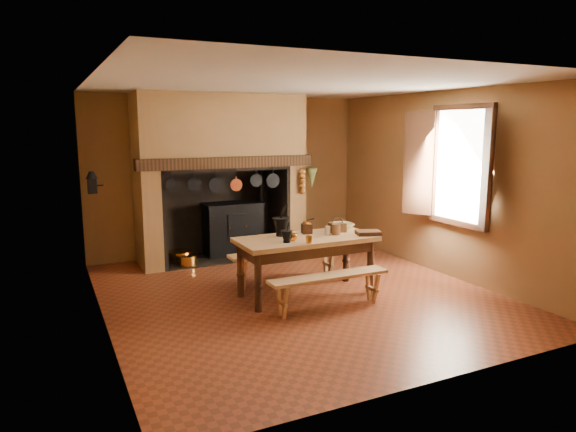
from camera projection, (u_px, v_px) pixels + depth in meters
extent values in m
plane|color=brown|center=(297.00, 293.00, 7.05)|extent=(5.50, 5.50, 0.00)
plane|color=silver|center=(297.00, 84.00, 6.56)|extent=(5.50, 5.50, 0.00)
cube|color=brown|center=(229.00, 175.00, 9.25)|extent=(5.00, 0.02, 2.80)
cube|color=brown|center=(98.00, 205.00, 5.74)|extent=(0.02, 5.50, 2.80)
cube|color=brown|center=(442.00, 183.00, 7.87)|extent=(0.02, 5.50, 2.80)
cube|color=brown|center=(441.00, 230.00, 4.36)|extent=(5.00, 0.02, 2.80)
cube|color=brown|center=(146.00, 181.00, 8.19)|extent=(0.30, 0.90, 2.80)
cube|color=brown|center=(287.00, 175.00, 9.25)|extent=(0.30, 0.90, 2.80)
cube|color=brown|center=(220.00, 130.00, 8.58)|extent=(2.20, 0.90, 1.20)
cube|color=#321A0E|center=(228.00, 162.00, 8.32)|extent=(2.95, 0.22, 0.18)
cube|color=black|center=(214.00, 209.00, 9.20)|extent=(2.20, 0.06, 1.60)
cube|color=black|center=(223.00, 257.00, 8.96)|extent=(2.20, 0.90, 0.02)
cube|color=black|center=(233.00, 230.00, 9.12)|extent=(1.00, 0.50, 0.90)
cube|color=black|center=(233.00, 204.00, 9.03)|extent=(1.04, 0.54, 0.04)
cube|color=black|center=(238.00, 227.00, 8.88)|extent=(0.35, 0.02, 0.45)
cylinder|color=black|center=(261.00, 184.00, 9.22)|extent=(0.10, 0.10, 0.70)
cylinder|color=#C9822E|center=(230.00, 228.00, 8.79)|extent=(0.03, 0.03, 0.03)
cylinder|color=#C9822E|center=(246.00, 226.00, 8.92)|extent=(0.03, 0.03, 0.03)
cylinder|color=#C9822E|center=(180.00, 257.00, 8.63)|extent=(0.40, 0.40, 0.20)
cylinder|color=#C9822E|center=(187.00, 260.00, 8.43)|extent=(0.34, 0.34, 0.18)
cube|color=black|center=(167.00, 258.00, 8.63)|extent=(0.18, 0.18, 0.16)
cone|color=#525F2D|center=(312.00, 178.00, 8.90)|extent=(0.20, 0.20, 0.35)
cube|color=white|center=(462.00, 166.00, 7.45)|extent=(0.02, 1.00, 1.60)
cube|color=#391C12|center=(464.00, 107.00, 7.30)|extent=(0.08, 1.16, 0.08)
cube|color=#391C12|center=(457.00, 223.00, 7.59)|extent=(0.08, 1.16, 0.08)
cube|color=#391C12|center=(486.00, 170.00, 6.75)|extent=(0.29, 0.39, 1.60)
cube|color=#391C12|center=(418.00, 163.00, 7.96)|extent=(0.29, 0.39, 1.60)
cube|color=black|center=(92.00, 186.00, 7.14)|extent=(0.12, 0.12, 0.22)
cone|color=black|center=(91.00, 175.00, 7.12)|extent=(0.16, 0.16, 0.10)
cylinder|color=black|center=(99.00, 185.00, 7.18)|extent=(0.12, 0.02, 0.02)
cube|color=tan|center=(306.00, 239.00, 6.86)|extent=(1.86, 0.83, 0.06)
cube|color=#391C12|center=(306.00, 247.00, 6.88)|extent=(1.74, 0.70, 0.14)
cylinder|color=#391C12|center=(258.00, 283.00, 6.30)|extent=(0.09, 0.09, 0.74)
cylinder|color=#391C12|center=(370.00, 267.00, 7.00)|extent=(0.09, 0.09, 0.74)
cylinder|color=#391C12|center=(241.00, 270.00, 6.85)|extent=(0.09, 0.09, 0.74)
cylinder|color=#391C12|center=(346.00, 257.00, 7.56)|extent=(0.09, 0.09, 0.74)
cube|color=tan|center=(329.00, 276.00, 6.37)|extent=(1.59, 0.28, 0.04)
cube|color=tan|center=(286.00, 252.00, 7.46)|extent=(1.72, 0.30, 0.04)
cylinder|color=black|center=(281.00, 234.00, 6.92)|extent=(0.14, 0.14, 0.04)
cone|color=black|center=(281.00, 225.00, 6.90)|extent=(0.25, 0.25, 0.20)
cylinder|color=black|center=(283.00, 213.00, 6.88)|extent=(0.10, 0.06, 0.20)
cylinder|color=black|center=(287.00, 241.00, 6.53)|extent=(0.09, 0.09, 0.03)
cone|color=black|center=(287.00, 236.00, 6.51)|extent=(0.15, 0.15, 0.13)
cylinder|color=black|center=(288.00, 227.00, 6.50)|extent=(0.06, 0.04, 0.12)
cube|color=#391C12|center=(307.00, 229.00, 7.07)|extent=(0.16, 0.16, 0.13)
cylinder|color=#C9822E|center=(307.00, 223.00, 7.06)|extent=(0.10, 0.10, 0.03)
cylinder|color=black|center=(310.00, 220.00, 7.07)|extent=(0.11, 0.04, 0.04)
cylinder|color=#C9822E|center=(309.00, 239.00, 6.49)|extent=(0.09, 0.09, 0.09)
cylinder|color=#C9822E|center=(331.00, 229.00, 7.15)|extent=(0.10, 0.10, 0.09)
imported|color=beige|center=(342.00, 226.00, 7.40)|extent=(0.35, 0.35, 0.08)
cylinder|color=brown|center=(336.00, 229.00, 7.00)|extent=(0.14, 0.14, 0.15)
cylinder|color=beige|center=(328.00, 231.00, 6.97)|extent=(0.09, 0.09, 0.12)
cube|color=#533919|center=(337.00, 228.00, 7.18)|extent=(0.24, 0.19, 0.12)
torus|color=#533919|center=(337.00, 223.00, 7.17)|extent=(0.18, 0.04, 0.18)
cube|color=#391C12|center=(368.00, 233.00, 6.99)|extent=(0.38, 0.32, 0.05)
imported|color=#C9822E|center=(293.00, 237.00, 6.63)|extent=(0.16, 0.16, 0.10)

